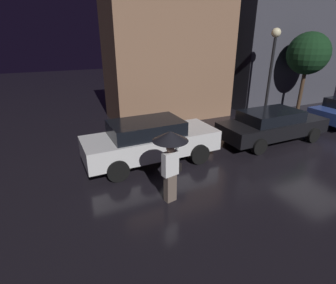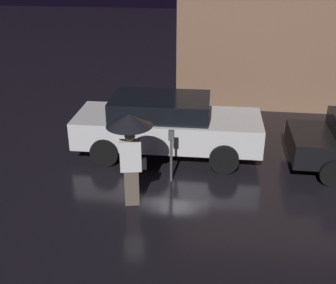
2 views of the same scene
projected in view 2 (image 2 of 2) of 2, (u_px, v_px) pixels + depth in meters
building_facade_left at (276, 9)px, 13.77m from camera, size 6.22×3.00×6.01m
parked_car_white at (166, 124)px, 10.57m from camera, size 4.65×1.91×1.51m
pedestrian_with_umbrella at (130, 137)px, 8.13m from camera, size 0.90×0.90×1.99m
parking_meter at (171, 150)px, 9.28m from camera, size 0.12×0.10×1.25m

